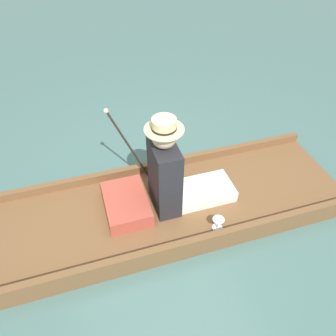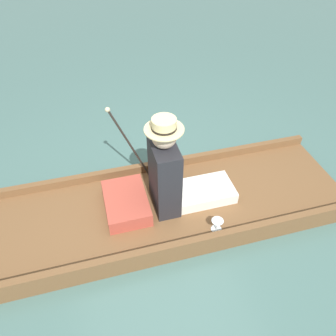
{
  "view_description": "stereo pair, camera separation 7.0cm",
  "coord_description": "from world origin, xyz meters",
  "px_view_note": "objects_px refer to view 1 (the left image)",
  "views": [
    {
      "loc": [
        1.91,
        -0.61,
        2.39
      ],
      "look_at": [
        -0.01,
        -0.01,
        0.56
      ],
      "focal_mm": 35.0,
      "sensor_mm": 36.0,
      "label": 1
    },
    {
      "loc": [
        1.93,
        -0.54,
        2.39
      ],
      "look_at": [
        -0.01,
        -0.01,
        0.56
      ],
      "focal_mm": 35.0,
      "sensor_mm": 36.0,
      "label": 2
    }
  ],
  "objects_px": {
    "teddy_bear": "(165,164)",
    "wine_glass": "(218,222)",
    "seated_person": "(175,175)",
    "walking_cane": "(125,140)"
  },
  "relations": [
    {
      "from": "teddy_bear",
      "to": "wine_glass",
      "type": "height_order",
      "value": "teddy_bear"
    },
    {
      "from": "teddy_bear",
      "to": "wine_glass",
      "type": "bearing_deg",
      "value": 18.56
    },
    {
      "from": "seated_person",
      "to": "walking_cane",
      "type": "xyz_separation_m",
      "value": [
        -0.42,
        -0.33,
        0.15
      ]
    },
    {
      "from": "wine_glass",
      "to": "walking_cane",
      "type": "relative_size",
      "value": 0.14
    },
    {
      "from": "wine_glass",
      "to": "walking_cane",
      "type": "bearing_deg",
      "value": -144.0
    },
    {
      "from": "teddy_bear",
      "to": "seated_person",
      "type": "bearing_deg",
      "value": -2.05
    },
    {
      "from": "seated_person",
      "to": "wine_glass",
      "type": "relative_size",
      "value": 7.99
    },
    {
      "from": "teddy_bear",
      "to": "walking_cane",
      "type": "xyz_separation_m",
      "value": [
        -0.08,
        -0.34,
        0.31
      ]
    },
    {
      "from": "seated_person",
      "to": "teddy_bear",
      "type": "height_order",
      "value": "seated_person"
    },
    {
      "from": "seated_person",
      "to": "teddy_bear",
      "type": "xyz_separation_m",
      "value": [
        -0.34,
        0.01,
        -0.16
      ]
    }
  ]
}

